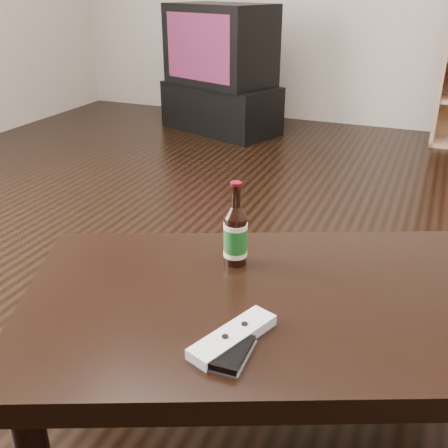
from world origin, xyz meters
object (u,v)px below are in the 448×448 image
at_px(tv, 221,45).
at_px(beer_bottle, 235,236).
at_px(coffee_table, 269,316).
at_px(tv_stand, 221,108).
at_px(phone, 233,354).
at_px(remote, 233,336).

height_order(tv, beer_bottle, tv).
bearing_deg(coffee_table, tv_stand, 114.99).
bearing_deg(tv_stand, phone, -45.90).
height_order(tv_stand, beer_bottle, beer_bottle).
bearing_deg(phone, tv_stand, 111.77).
relative_size(tv_stand, tv, 1.02).
relative_size(coffee_table, phone, 11.10).
relative_size(tv_stand, phone, 7.69).
relative_size(coffee_table, remote, 6.11).
xyz_separation_m(tv_stand, beer_bottle, (1.13, -2.58, 0.31)).
xyz_separation_m(tv_stand, coffee_table, (1.26, -2.69, 0.18)).
xyz_separation_m(tv, remote, (1.24, -2.87, -0.20)).
distance_m(tv_stand, beer_bottle, 2.84).
xyz_separation_m(tv_stand, tv, (-0.00, -0.00, 0.45)).
bearing_deg(phone, beer_bottle, 109.19).
bearing_deg(tv, phone, -45.89).
bearing_deg(coffee_table, remote, -95.27).
distance_m(coffee_table, remote, 0.19).
distance_m(coffee_table, beer_bottle, 0.21).
xyz_separation_m(tv, phone, (1.26, -2.92, -0.21)).
xyz_separation_m(phone, remote, (-0.02, 0.05, 0.00)).
relative_size(tv_stand, beer_bottle, 4.13).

